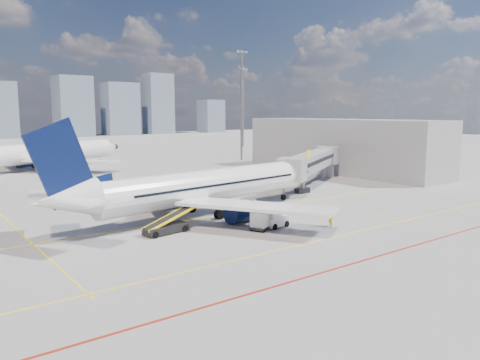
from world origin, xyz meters
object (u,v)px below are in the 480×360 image
object	(u,v)px
cargo_dolly	(264,219)
ramp_worker	(331,217)
belt_loader	(167,226)
second_aircraft	(39,153)
baggage_tug	(275,219)
main_aircraft	(200,187)

from	to	relation	value
cargo_dolly	ramp_worker	size ratio (longest dim) A/B	2.00
cargo_dolly	belt_loader	size ratio (longest dim) A/B	0.59
second_aircraft	belt_loader	distance (m)	59.54
second_aircraft	cargo_dolly	size ratio (longest dim) A/B	10.67
baggage_tug	belt_loader	xyz separation A→B (m)	(-9.55, 4.46, -0.17)
second_aircraft	belt_loader	size ratio (longest dim) A/B	6.26
main_aircraft	second_aircraft	world-z (taller)	second_aircraft
cargo_dolly	belt_loader	bearing A→B (deg)	129.49
baggage_tug	cargo_dolly	xyz separation A→B (m)	(-1.15, 0.31, 0.19)
main_aircraft	baggage_tug	world-z (taller)	main_aircraft
baggage_tug	ramp_worker	distance (m)	5.73
ramp_worker	second_aircraft	bearing A→B (deg)	40.54
baggage_tug	ramp_worker	xyz separation A→B (m)	(4.94, -2.90, 0.10)
baggage_tug	ramp_worker	bearing A→B (deg)	-38.72
main_aircraft	cargo_dolly	distance (m)	8.91
main_aircraft	cargo_dolly	size ratio (longest dim) A/B	9.93
second_aircraft	cargo_dolly	bearing A→B (deg)	-107.53
second_aircraft	baggage_tug	bearing A→B (deg)	-106.53
main_aircraft	belt_loader	bearing A→B (deg)	-153.57
second_aircraft	baggage_tug	xyz separation A→B (m)	(6.34, -63.86, -2.39)
main_aircraft	second_aircraft	size ratio (longest dim) A/B	0.93
cargo_dolly	belt_loader	world-z (taller)	belt_loader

